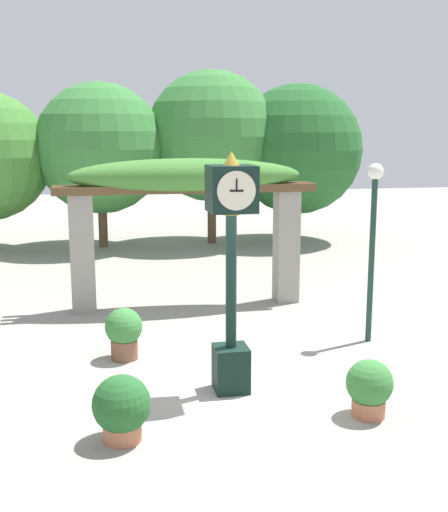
% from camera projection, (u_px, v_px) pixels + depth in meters
% --- Properties ---
extents(ground_plane, '(60.00, 60.00, 0.00)m').
position_uv_depth(ground_plane, '(233.00, 390.00, 9.09)').
color(ground_plane, gray).
extents(pedestal_clock, '(0.62, 0.67, 3.35)m').
position_uv_depth(pedestal_clock, '(231.00, 257.00, 8.73)').
color(pedestal_clock, black).
rests_on(pedestal_clock, ground).
extents(pergola, '(5.33, 1.07, 3.07)m').
position_uv_depth(pergola, '(187.00, 193.00, 13.02)').
color(pergola, gray).
rests_on(pergola, ground).
extents(potted_plant_near_left, '(0.60, 0.60, 0.75)m').
position_uv_depth(potted_plant_near_left, '(369.00, 387.00, 8.18)').
color(potted_plant_near_left, '#B26B4C').
rests_on(potted_plant_near_left, ground).
extents(potted_plant_near_right, '(0.60, 0.60, 0.84)m').
position_uv_depth(potted_plant_near_right, '(124.00, 331.00, 10.25)').
color(potted_plant_near_right, brown).
rests_on(potted_plant_near_right, ground).
extents(potted_plant_far_left, '(0.69, 0.69, 0.81)m').
position_uv_depth(potted_plant_far_left, '(122.00, 407.00, 7.52)').
color(potted_plant_far_left, '#B26B4C').
rests_on(potted_plant_far_left, ground).
extents(lamp_post, '(0.27, 0.27, 3.09)m').
position_uv_depth(lamp_post, '(373.00, 225.00, 10.83)').
color(lamp_post, '#19382D').
rests_on(lamp_post, ground).
extents(tree_line, '(13.78, 4.35, 5.53)m').
position_uv_depth(tree_line, '(163.00, 147.00, 20.17)').
color(tree_line, brown).
rests_on(tree_line, ground).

